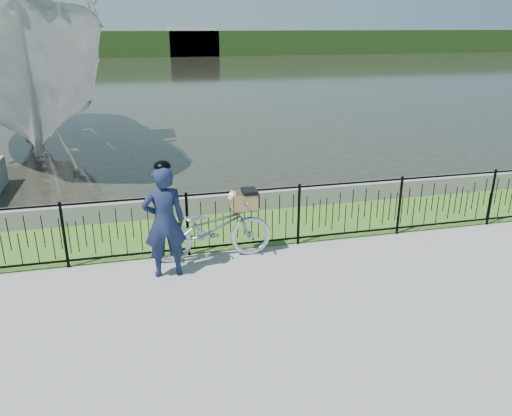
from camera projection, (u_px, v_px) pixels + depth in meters
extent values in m
plane|color=gray|center=(268.00, 293.00, 7.49)|extent=(120.00, 120.00, 0.00)
cube|color=#3F6A21|center=(234.00, 228.00, 9.86)|extent=(60.00, 2.00, 0.01)
plane|color=black|center=(155.00, 77.00, 37.57)|extent=(120.00, 120.00, 0.00)
cube|color=gray|center=(225.00, 202.00, 10.70)|extent=(60.00, 0.30, 0.40)
cube|color=#274319|center=(143.00, 43.00, 61.66)|extent=(120.00, 6.00, 3.00)
cube|color=#B7A593|center=(193.00, 43.00, 61.58)|extent=(6.00, 3.00, 3.20)
imported|color=silver|center=(211.00, 229.00, 8.44)|extent=(2.08, 0.72, 1.09)
cube|color=black|center=(244.00, 209.00, 8.47)|extent=(0.38, 0.18, 0.02)
cube|color=#987446|center=(244.00, 209.00, 8.46)|extent=(0.43, 0.31, 0.01)
cube|color=#987446|center=(242.00, 199.00, 8.55)|extent=(0.43, 0.02, 0.29)
cube|color=#987446|center=(246.00, 204.00, 8.28)|extent=(0.43, 0.02, 0.29)
cube|color=#987446|center=(256.00, 200.00, 8.46)|extent=(0.02, 0.31, 0.29)
cube|color=#987446|center=(232.00, 202.00, 8.37)|extent=(0.02, 0.31, 0.29)
cube|color=black|center=(249.00, 191.00, 8.38)|extent=(0.24, 0.32, 0.06)
cube|color=black|center=(257.00, 199.00, 8.46)|extent=(0.02, 0.32, 0.23)
ellipsoid|color=silver|center=(243.00, 202.00, 8.42)|extent=(0.31, 0.22, 0.20)
sphere|color=silver|center=(233.00, 196.00, 8.31)|extent=(0.15, 0.15, 0.15)
sphere|color=silver|center=(230.00, 198.00, 8.29)|extent=(0.07, 0.07, 0.07)
sphere|color=black|center=(229.00, 199.00, 8.28)|extent=(0.02, 0.02, 0.02)
cone|color=olive|center=(232.00, 191.00, 8.35)|extent=(0.06, 0.08, 0.08)
cone|color=olive|center=(234.00, 193.00, 8.26)|extent=(0.06, 0.08, 0.08)
imported|color=#161F3C|center=(164.00, 222.00, 7.75)|extent=(0.68, 0.47, 1.81)
ellipsoid|color=black|center=(161.00, 167.00, 7.44)|extent=(0.26, 0.29, 0.18)
imported|color=#ADADAD|center=(29.00, 76.00, 15.52)|extent=(6.57, 12.40, 4.55)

